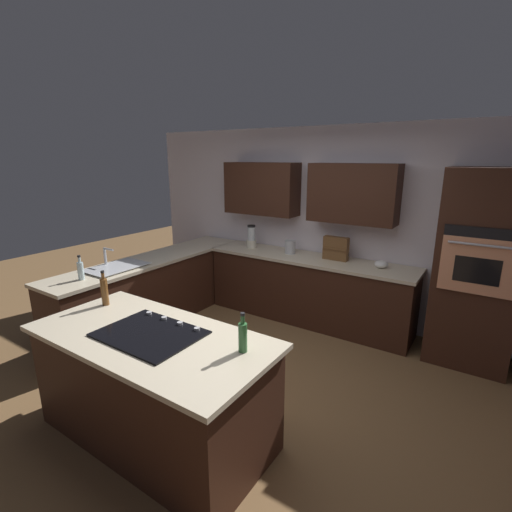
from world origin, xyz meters
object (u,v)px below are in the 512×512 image
object	(u,v)px
spice_rack	(336,248)
kettle	(290,247)
cooktop	(150,333)
dish_soap_bottle	(81,270)
blender	(251,238)
mixing_bowl	(381,264)
oil_bottle	(104,291)
second_bottle	(243,336)
sink_unit	(116,267)
wall_oven	(478,270)

from	to	relation	value
spice_rack	kettle	size ratio (longest dim) A/B	1.75
cooktop	kettle	distance (m)	2.74
spice_rack	dish_soap_bottle	distance (m)	3.06
blender	mixing_bowl	distance (m)	1.90
blender	dish_soap_bottle	size ratio (longest dim) A/B	1.21
spice_rack	oil_bottle	bearing A→B (deg)	65.68
cooktop	second_bottle	xyz separation A→B (m)	(-0.74, -0.18, 0.11)
cooktop	spice_rack	distance (m)	2.79
oil_bottle	second_bottle	size ratio (longest dim) A/B	1.13
kettle	oil_bottle	world-z (taller)	oil_bottle
cooktop	kettle	size ratio (longest dim) A/B	4.09
sink_unit	oil_bottle	size ratio (longest dim) A/B	2.16
oil_bottle	second_bottle	bearing A→B (deg)	-179.70
sink_unit	cooktop	bearing A→B (deg)	150.88
blender	sink_unit	bearing A→B (deg)	66.41
cooktop	second_bottle	bearing A→B (deg)	-166.44
dish_soap_bottle	spice_rack	bearing A→B (deg)	-131.33
kettle	second_bottle	distance (m)	2.74
wall_oven	dish_soap_bottle	distance (m)	4.24
oil_bottle	cooktop	bearing A→B (deg)	167.83
spice_rack	second_bottle	size ratio (longest dim) A/B	1.13
second_bottle	kettle	bearing A→B (deg)	-68.54
sink_unit	second_bottle	size ratio (longest dim) A/B	2.43
dish_soap_bottle	second_bottle	distance (m)	2.39
wall_oven	blender	bearing A→B (deg)	-0.98
cooktop	wall_oven	bearing A→B (deg)	-126.56
sink_unit	mixing_bowl	size ratio (longest dim) A/B	4.34
mixing_bowl	second_bottle	size ratio (longest dim) A/B	0.56
wall_oven	spice_rack	world-z (taller)	wall_oven
dish_soap_bottle	oil_bottle	world-z (taller)	oil_bottle
wall_oven	dish_soap_bottle	world-z (taller)	wall_oven
spice_rack	dish_soap_bottle	xyz separation A→B (m)	(2.02, 2.30, -0.04)
sink_unit	kettle	bearing A→B (deg)	-128.71
kettle	second_bottle	size ratio (longest dim) A/B	0.65
cooktop	oil_bottle	world-z (taller)	oil_bottle
sink_unit	mixing_bowl	xyz separation A→B (m)	(-2.68, -1.78, 0.03)
sink_unit	mixing_bowl	distance (m)	3.22
cooktop	dish_soap_bottle	xyz separation A→B (m)	(1.64, -0.46, 0.10)
sink_unit	second_bottle	bearing A→B (deg)	162.51
blender	mixing_bowl	bearing A→B (deg)	-180.00
blender	dish_soap_bottle	world-z (taller)	blender
mixing_bowl	oil_bottle	world-z (taller)	oil_bottle
sink_unit	cooktop	xyz separation A→B (m)	(-1.69, 0.94, -0.01)
mixing_bowl	spice_rack	world-z (taller)	spice_rack
sink_unit	mixing_bowl	bearing A→B (deg)	-146.36
dish_soap_bottle	oil_bottle	bearing A→B (deg)	160.89
spice_rack	oil_bottle	size ratio (longest dim) A/B	1.00
mixing_bowl	oil_bottle	bearing A→B (deg)	55.29
mixing_bowl	wall_oven	bearing A→B (deg)	177.15
sink_unit	wall_oven	bearing A→B (deg)	-154.78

